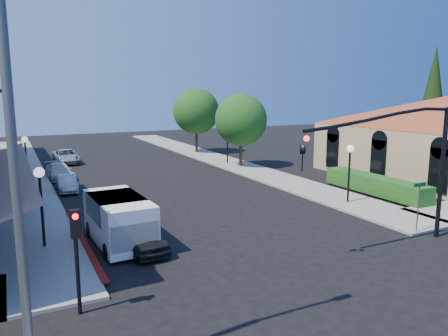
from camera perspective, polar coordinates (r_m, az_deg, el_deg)
name	(u,v)px	position (r m, az deg, el deg)	size (l,w,h in m)	color
ground	(320,282)	(16.42, 12.44, -14.35)	(120.00, 120.00, 0.00)	black
sidewalk_left	(22,174)	(39.10, -24.90, -0.68)	(3.50, 50.00, 0.12)	gray
sidewalk_right	(216,159)	(43.17, -1.06, 1.20)	(3.50, 50.00, 0.12)	gray
curb_red_strip	(83,243)	(20.81, -17.92, -9.28)	(0.25, 10.00, 0.06)	maroon
hedge	(374,195)	(30.31, 19.05, -3.30)	(1.40, 8.00, 1.10)	#175117
conifer_far	(433,94)	(47.78, 25.65, 8.67)	(3.20, 3.20, 11.00)	black
street_tree_a	(241,120)	(38.30, 2.22, 6.29)	(4.56, 4.56, 6.48)	black
street_tree_b	(196,111)	(47.28, -3.65, 7.42)	(4.94, 4.94, 7.02)	black
signal_mast_arm	(410,153)	(20.35, 23.15, 1.82)	(8.01, 0.39, 6.00)	black
secondary_signal	(76,242)	(13.74, -18.75, -9.18)	(0.28, 0.42, 3.32)	black
cobra_streetlight	(33,164)	(9.63, -23.67, 0.54)	(3.60, 0.25, 9.31)	#595B5E
street_name_sign	(419,199)	(22.47, 24.10, -3.74)	(0.80, 0.06, 2.50)	#595B5E
lamppost_left_near	(40,187)	(19.95, -22.89, -2.26)	(0.44, 0.44, 3.57)	black
lamppost_left_far	(25,148)	(33.77, -24.52, 2.39)	(0.44, 0.44, 3.57)	black
lamppost_right_near	(350,159)	(26.90, 16.11, 1.15)	(0.44, 0.44, 3.57)	black
lamppost_right_far	(227,135)	(40.05, 0.45, 4.36)	(0.44, 0.44, 3.57)	black
white_van	(119,218)	(19.81, -13.53, -6.31)	(2.28, 4.87, 2.13)	white
parked_car_a	(140,235)	(19.13, -10.93, -8.61)	(1.54, 3.84, 1.31)	black
parked_car_b	(67,183)	(31.31, -19.81, -1.88)	(1.18, 3.38, 1.11)	#B0B4B5
parked_car_c	(59,171)	(35.92, -20.73, -0.40)	(1.68, 4.13, 1.20)	beige
parked_car_d	(66,156)	(43.50, -19.96, 1.44)	(2.15, 4.67, 1.30)	#ABAEB0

